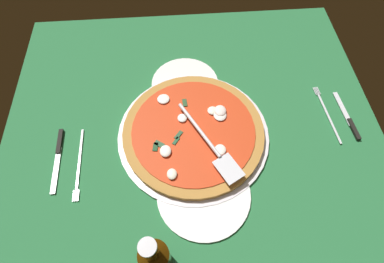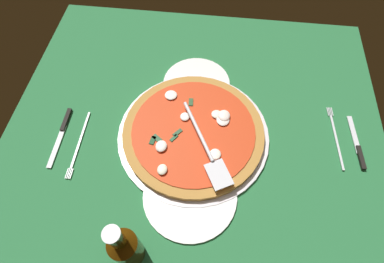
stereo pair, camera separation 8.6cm
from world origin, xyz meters
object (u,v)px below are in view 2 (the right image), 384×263
Objects in this scene: pizza_server at (205,146)px; beer_bottle at (125,247)px; pizza at (192,131)px; place_setting_far at (347,143)px; dinner_plate_left at (197,83)px; dinner_plate_right at (190,195)px; place_setting_near at (70,138)px.

pizza_server is 32.03cm from beer_bottle.
pizza is 36.07cm from beer_bottle.
beer_bottle is at bearing 119.26° from place_setting_far.
dinner_plate_left is 48.32cm from place_setting_far.
pizza is (-18.31, -1.61, 1.71)cm from dinner_plate_right.
pizza_server is at bearing 36.57° from pizza.
dinner_plate_right is 1.11× the size of place_setting_near.
beer_bottle reaches higher than place_setting_near.
beer_bottle is at bearing -10.30° from dinner_plate_left.
dinner_plate_right is 38.84cm from place_setting_near.
pizza is 7.65cm from pizza_server.
place_setting_near and place_setting_far have the same top height.
beer_bottle reaches higher than pizza.
place_setting_near is 1.05× the size of place_setting_far.
place_setting_far is 66.41cm from beer_bottle.
place_setting_far is at bearing 73.05° from pizza_server.
pizza is (19.25, 0.83, 1.71)cm from dinner_plate_left.
pizza_server reaches higher than place_setting_near.
dinner_plate_left is 37.64cm from dinner_plate_right.
pizza_server is (-12.57, 2.65, 4.44)cm from dinner_plate_right.
place_setting_near reaches higher than dinner_plate_left.
dinner_plate_left is 1.03× the size of place_setting_far.
pizza_server is at bearing 97.23° from place_setting_far.
place_setting_far is at bearing 94.41° from place_setting_near.
pizza_server is 1.18× the size of place_setting_near.
dinner_plate_left is 19.34cm from pizza.
dinner_plate_right is 0.60× the size of pizza.
dinner_plate_left is 54.65cm from beer_bottle.
pizza is at bearing 2.46° from dinner_plate_left.
pizza reaches higher than dinner_plate_right.
beer_bottle is at bearing 39.33° from place_setting_near.
beer_bottle is (36.42, -54.97, 7.88)cm from place_setting_far.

